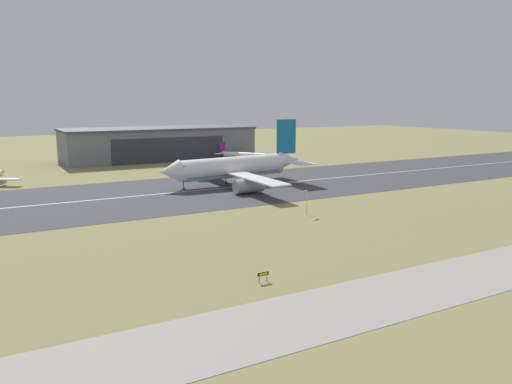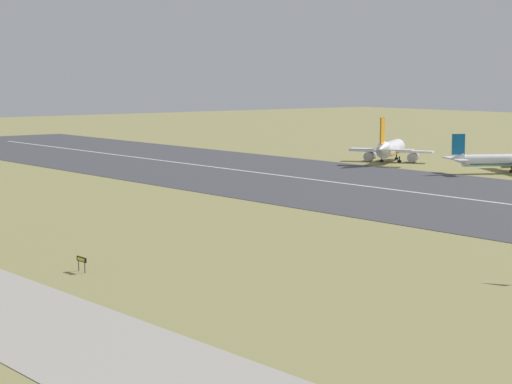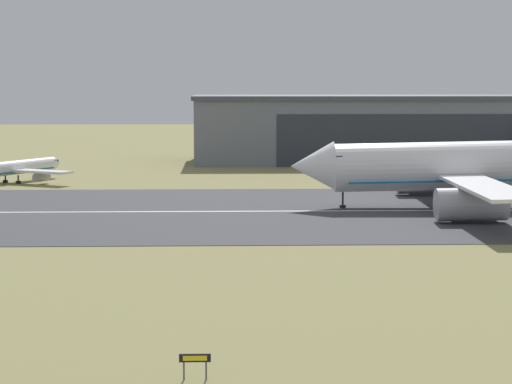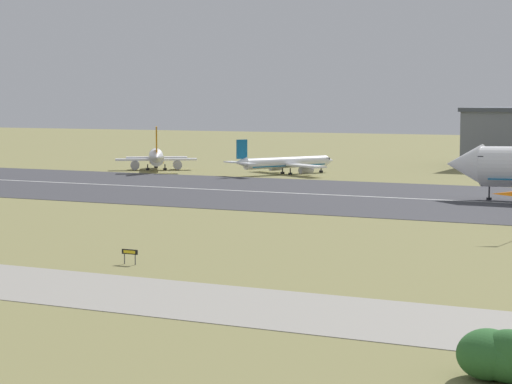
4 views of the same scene
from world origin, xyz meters
name	(u,v)px [view 2 (image 2 of 4)]	position (x,y,z in m)	size (l,w,h in m)	color
ground_plane	(308,279)	(0.00, 57.69, 0.00)	(666.29, 666.29, 0.00)	olive
taxiway_road	(41,324)	(0.00, 30.59, 0.03)	(319.72, 13.27, 0.05)	gray
airplane_parked_east	(390,149)	(-80.28, 151.82, 2.80)	(19.71, 22.17, 9.94)	white
runway_sign	(82,260)	(-16.07, 42.84, 1.12)	(1.76, 0.13, 1.47)	#4C4C51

